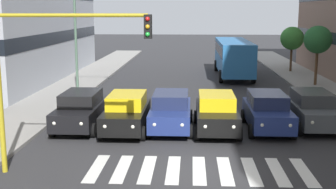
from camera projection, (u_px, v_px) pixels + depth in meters
ground_plane at (199, 170)px, 15.28m from camera, size 180.00×180.00×0.00m
crosswalk_markings at (199, 170)px, 15.28m from camera, size 7.65×2.80×0.01m
car_0 at (312, 109)px, 20.73m from camera, size 2.02×4.44×1.72m
car_1 at (267, 111)px, 20.32m from camera, size 2.02×4.44×1.72m
car_2 at (216, 112)px, 20.07m from camera, size 2.02×4.44×1.72m
car_3 at (171, 111)px, 20.38m from camera, size 2.02×4.44×1.72m
car_4 at (127, 112)px, 20.09m from camera, size 2.02×4.44×1.72m
car_5 at (81, 110)px, 20.59m from camera, size 2.02×4.44×1.72m
bus_behind_traffic at (233, 54)px, 37.06m from camera, size 2.78×10.50×3.00m
traffic_light_gantry at (43, 63)px, 14.34m from camera, size 5.19×0.36×5.50m
street_lamp_right at (83, 30)px, 27.85m from camera, size 2.95×0.28×6.59m
street_tree_2 at (318, 40)px, 31.48m from camera, size 1.99×1.99×4.27m
street_tree_3 at (292, 39)px, 38.84m from camera, size 2.05×2.05×3.94m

